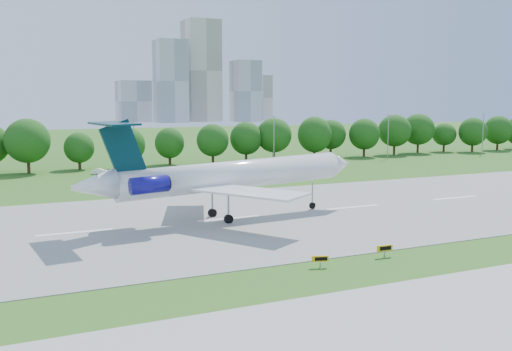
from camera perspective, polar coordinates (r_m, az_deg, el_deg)
name	(u,v)px	position (r m, az deg, el deg)	size (l,w,h in m)	color
ground	(483,246)	(67.78, 21.73, -6.56)	(600.00, 600.00, 0.00)	#265616
runway	(353,208)	(86.46, 9.69, -3.17)	(400.00, 45.00, 0.08)	gray
tree_line	(204,140)	(145.63, -5.26, 3.60)	(288.40, 8.40, 10.40)	#382314
light_poles	(208,142)	(135.38, -4.86, 3.38)	(175.90, 0.25, 12.19)	gray
skyline	(198,83)	(460.50, -5.87, 9.18)	(127.00, 52.00, 80.00)	#B2B2B7
airliner	(221,175)	(75.52, -3.55, 0.04)	(41.36, 30.01, 13.72)	white
taxi_sign_left	(320,259)	(55.23, 6.44, -8.29)	(1.61, 0.68, 1.14)	gray
taxi_sign_centre	(385,248)	(59.90, 12.75, -7.11)	(1.78, 0.31, 1.24)	gray
service_vehicle_a	(100,171)	(128.89, -15.30, 0.39)	(1.32, 3.79, 1.25)	white
service_vehicle_b	(183,168)	(131.11, -7.33, 0.71)	(1.46, 3.62, 1.23)	white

